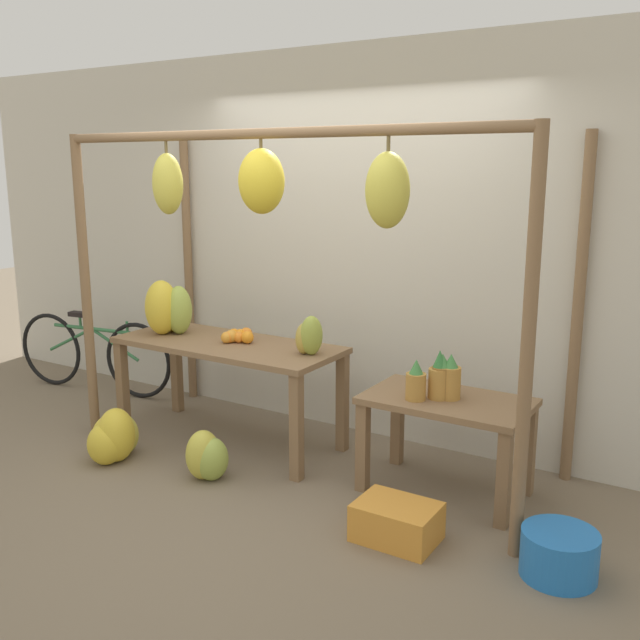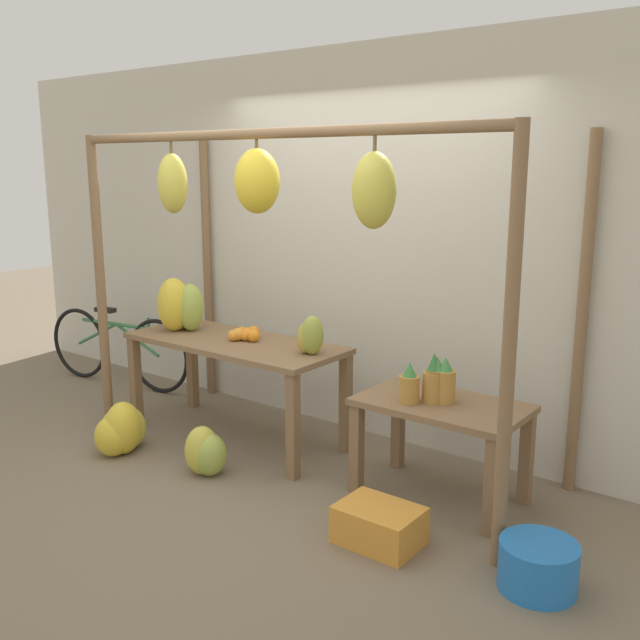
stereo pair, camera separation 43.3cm
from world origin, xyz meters
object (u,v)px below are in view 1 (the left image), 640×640
at_px(banana_pile_on_table, 169,309).
at_px(papaya_pile, 309,337).
at_px(orange_pile, 237,336).
at_px(pineapple_cluster, 438,379).
at_px(parked_bicycle, 93,353).
at_px(fruit_crate_white, 397,522).
at_px(banana_pile_ground_left, 114,437).
at_px(blue_bucket, 559,554).
at_px(banana_pile_ground_right, 207,457).

distance_m(banana_pile_on_table, papaya_pile, 1.21).
height_order(orange_pile, pineapple_cluster, pineapple_cluster).
bearing_deg(parked_bicycle, orange_pile, -7.82).
height_order(fruit_crate_white, papaya_pile, papaya_pile).
bearing_deg(papaya_pile, banana_pile_ground_left, -148.42).
bearing_deg(pineapple_cluster, fruit_crate_white, -85.42).
distance_m(orange_pile, parked_bicycle, 1.89).
xyz_separation_m(fruit_crate_white, blue_bucket, (0.83, 0.10, 0.01)).
height_order(pineapple_cluster, parked_bicycle, pineapple_cluster).
bearing_deg(parked_bicycle, papaya_pile, -6.33).
height_order(banana_pile_ground_right, blue_bucket, banana_pile_ground_right).
relative_size(pineapple_cluster, fruit_crate_white, 0.69).
height_order(pineapple_cluster, papaya_pile, papaya_pile).
distance_m(orange_pile, papaya_pile, 0.62).
bearing_deg(orange_pile, pineapple_cluster, -1.15).
height_order(blue_bucket, parked_bicycle, parked_bicycle).
bearing_deg(banana_pile_ground_right, blue_bucket, 1.61).
distance_m(banana_pile_ground_right, papaya_pile, 1.01).
bearing_deg(banana_pile_on_table, banana_pile_ground_right, -34.71).
xyz_separation_m(orange_pile, banana_pile_ground_left, (-0.52, -0.72, -0.63)).
bearing_deg(pineapple_cluster, papaya_pile, 179.37).
xyz_separation_m(orange_pile, papaya_pile, (0.62, -0.02, 0.08)).
bearing_deg(fruit_crate_white, blue_bucket, 7.20).
height_order(banana_pile_ground_right, papaya_pile, papaya_pile).
bearing_deg(parked_bicycle, banana_pile_on_table, -14.09).
xyz_separation_m(banana_pile_on_table, fruit_crate_white, (2.18, -0.61, -0.83)).
xyz_separation_m(orange_pile, pineapple_cluster, (1.55, -0.03, -0.06)).
height_order(banana_pile_ground_left, papaya_pile, papaya_pile).
bearing_deg(orange_pile, fruit_crate_white, -22.82).
bearing_deg(blue_bucket, banana_pile_ground_left, -177.06).
bearing_deg(pineapple_cluster, banana_pile_ground_right, -155.46).
xyz_separation_m(banana_pile_on_table, parked_bicycle, (-1.24, 0.31, -0.58)).
distance_m(banana_pile_ground_right, blue_bucket, 2.19).
distance_m(banana_pile_on_table, pineapple_cluster, 2.14).
bearing_deg(fruit_crate_white, papaya_pile, 146.33).
bearing_deg(fruit_crate_white, parked_bicycle, 164.91).
height_order(banana_pile_on_table, banana_pile_ground_left, banana_pile_on_table).
relative_size(pineapple_cluster, parked_bicycle, 0.18).
height_order(banana_pile_ground_left, fruit_crate_white, banana_pile_ground_left).
relative_size(fruit_crate_white, blue_bucket, 1.16).
bearing_deg(parked_bicycle, blue_bucket, -10.91).
relative_size(fruit_crate_white, papaya_pile, 1.64).
xyz_separation_m(pineapple_cluster, banana_pile_ground_right, (-1.31, -0.60, -0.57)).
relative_size(banana_pile_on_table, papaya_pile, 1.54).
relative_size(banana_pile_on_table, fruit_crate_white, 0.94).
relative_size(orange_pile, papaya_pile, 0.94).
height_order(orange_pile, parked_bicycle, orange_pile).
xyz_separation_m(banana_pile_on_table, banana_pile_ground_left, (0.07, -0.66, -0.77)).
xyz_separation_m(pineapple_cluster, banana_pile_ground_left, (-2.06, -0.69, -0.56)).
bearing_deg(banana_pile_on_table, papaya_pile, 1.87).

